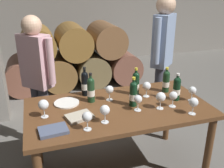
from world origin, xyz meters
name	(u,v)px	position (x,y,z in m)	size (l,w,h in m)	color
cellar_back_wall	(60,3)	(0.00, 4.20, 1.40)	(10.00, 0.24, 2.80)	gray
barrel_stack	(74,57)	(0.00, 2.60, 0.53)	(2.49, 0.90, 1.15)	brown
dining_table	(118,115)	(0.00, 0.00, 0.67)	(1.70, 0.90, 0.76)	brown
wine_bottle_0	(85,83)	(-0.24, 0.35, 0.89)	(0.07, 0.07, 0.30)	black
wine_bottle_1	(133,93)	(0.14, -0.02, 0.88)	(0.07, 0.07, 0.29)	black
wine_bottle_2	(166,81)	(0.59, 0.18, 0.88)	(0.07, 0.07, 0.27)	#19381E
wine_bottle_3	(136,83)	(0.25, 0.20, 0.89)	(0.07, 0.07, 0.29)	black
wine_bottle_4	(177,88)	(0.59, -0.03, 0.88)	(0.07, 0.07, 0.28)	black
wine_bottle_5	(91,89)	(-0.22, 0.18, 0.89)	(0.07, 0.07, 0.29)	#19381E
wine_glass_0	(192,91)	(0.72, -0.10, 0.87)	(0.08, 0.08, 0.15)	white
wine_glass_1	(161,97)	(0.35, -0.16, 0.87)	(0.09, 0.09, 0.16)	white
wine_glass_2	(138,100)	(0.14, -0.13, 0.87)	(0.08, 0.08, 0.15)	white
wine_glass_3	(43,105)	(-0.67, 0.00, 0.87)	(0.09, 0.09, 0.16)	white
wine_glass_4	(147,86)	(0.34, 0.13, 0.87)	(0.08, 0.08, 0.16)	white
wine_glass_5	(105,110)	(-0.20, -0.24, 0.87)	(0.08, 0.08, 0.16)	white
wine_glass_6	(87,117)	(-0.36, -0.31, 0.87)	(0.08, 0.08, 0.15)	white
wine_glass_7	(193,103)	(0.57, -0.34, 0.87)	(0.08, 0.08, 0.16)	white
wine_glass_8	(109,90)	(-0.04, 0.16, 0.87)	(0.08, 0.08, 0.15)	white
wine_glass_9	(173,96)	(0.48, -0.15, 0.87)	(0.08, 0.08, 0.15)	white
tasting_notebook	(79,117)	(-0.39, -0.11, 0.77)	(0.22, 0.16, 0.03)	#B2A893
leather_ledger	(53,130)	(-0.62, -0.26, 0.77)	(0.22, 0.16, 0.03)	#4C5670
serving_plate	(67,103)	(-0.46, 0.20, 0.77)	(0.24, 0.24, 0.01)	white
sommelier_presenting	(162,51)	(0.84, 0.75, 1.04)	(0.39, 0.36, 1.72)	#383842
taster_seated_left	(37,73)	(-0.69, 0.72, 0.92)	(0.37, 0.38, 1.54)	#383842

